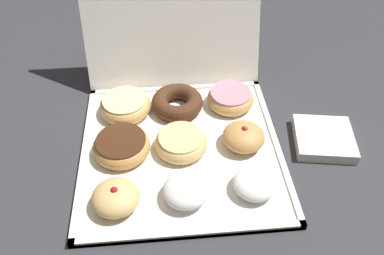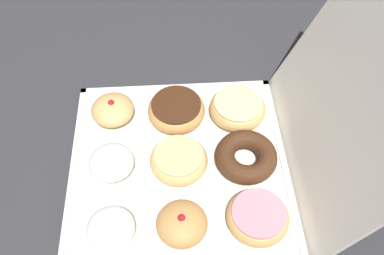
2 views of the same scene
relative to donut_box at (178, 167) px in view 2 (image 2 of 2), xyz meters
name	(u,v)px [view 2 (image 2 of 2)]	position (x,y,z in m)	size (l,w,h in m)	color
ground_plane	(178,168)	(0.00, 0.00, -0.01)	(3.00, 3.00, 0.00)	#333338
donut_box	(178,167)	(0.00, 0.00, 0.00)	(0.42, 0.42, 0.01)	white
box_lid_open	(345,102)	(0.00, 0.28, 0.17)	(0.42, 0.38, 0.01)	white
jelly_filled_donut_0	(112,110)	(-0.13, -0.13, 0.03)	(0.09, 0.09, 0.05)	#E5B770
powdered_filled_donut_1	(111,163)	(0.00, -0.13, 0.03)	(0.09, 0.09, 0.04)	white
powdered_filled_donut_2	(110,228)	(0.13, -0.12, 0.02)	(0.08, 0.08, 0.04)	white
chocolate_frosted_donut_3	(175,110)	(-0.12, 0.00, 0.03)	(0.12, 0.12, 0.04)	tan
glazed_ring_donut_4	(177,161)	(0.00, 0.00, 0.02)	(0.11, 0.11, 0.04)	#E5B770
jelly_filled_donut_5	(182,224)	(0.13, 0.00, 0.03)	(0.09, 0.09, 0.05)	tan
glazed_ring_donut_6	(237,108)	(-0.12, 0.13, 0.02)	(0.12, 0.12, 0.04)	tan
chocolate_cake_ring_donut_7	(245,157)	(0.00, 0.13, 0.02)	(0.12, 0.12, 0.04)	#472816
pink_frosted_donut_8	(257,217)	(0.13, 0.13, 0.02)	(0.11, 0.11, 0.04)	tan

